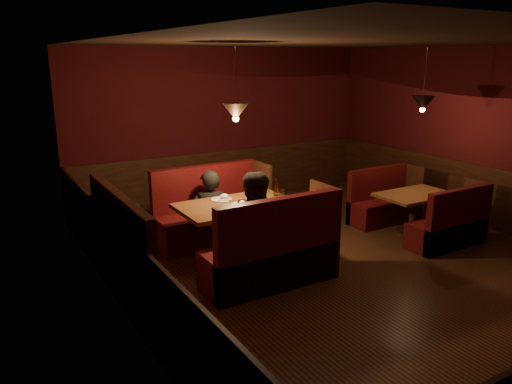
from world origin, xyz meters
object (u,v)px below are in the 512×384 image
second_bench_far (383,205)px  second_bench_near (451,228)px  diner_a (210,198)px  main_table (238,217)px  main_bench_near (274,257)px  diner_b (259,212)px  second_table (414,204)px  main_bench_far (211,218)px

second_bench_far → second_bench_near: (0.00, -1.39, 0.00)m
second_bench_near → diner_a: 3.57m
main_table → second_bench_near: size_ratio=1.20×
main_bench_near → second_bench_far: (2.94, 1.17, -0.08)m
diner_b → main_bench_near: bearing=-88.4°
second_bench_far → diner_a: bearing=172.8°
main_bench_near → second_table: bearing=9.2°
second_table → second_bench_near: bearing=-87.8°
main_table → main_bench_near: size_ratio=0.91×
diner_a → main_bench_near: bearing=116.3°
main_bench_near → diner_a: (-0.11, 1.55, 0.39)m
second_bench_near → second_bench_far: bearing=90.0°
main_bench_far → second_table: bearing=-23.8°
main_table → second_bench_far: 3.00m
main_bench_far → second_table: 3.19m
main_table → second_table: main_table is taller
main_bench_near → second_bench_far: main_bench_near is taller
diner_b → diner_a: bearing=88.8°
main_bench_far → main_bench_near: size_ratio=1.00×
main_bench_far → main_bench_near: same height
second_table → diner_b: 2.98m
main_table → second_bench_near: bearing=-20.5°
main_bench_near → diner_b: size_ratio=0.99×
second_bench_far → main_bench_far: bearing=168.6°
diner_a → diner_b: 1.26m
main_bench_near → second_table: size_ratio=1.46×
second_table → second_bench_far: size_ratio=0.90×
main_bench_near → diner_a: 1.60m
main_bench_far → diner_a: 0.46m
diner_b → second_bench_far: bearing=11.5°
second_table → main_table: bearing=172.0°
main_bench_far → second_bench_near: size_ratio=1.32×
main_bench_far → second_bench_near: 3.55m
second_table → second_bench_near: (0.03, -0.70, -0.19)m
second_bench_far → second_bench_near: 1.39m
second_table → diner_b: (-2.95, -0.17, 0.38)m
main_table → second_table: bearing=-8.0°
main_bench_far → main_bench_near: 1.76m
second_table → main_bench_far: bearing=156.2°
diner_b → main_table: bearing=83.6°
main_bench_near → main_bench_far: bearing=90.0°
diner_a → main_bench_far: bearing=-96.2°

